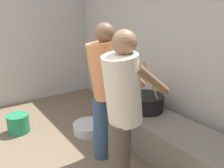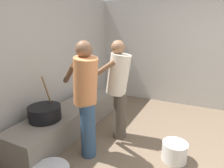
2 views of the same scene
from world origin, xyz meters
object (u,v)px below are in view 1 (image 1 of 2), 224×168
Objects in this scene: cook_in_cream_shirt at (123,108)px; metal_mixing_bowl at (89,128)px; cook_in_orange_shirt at (104,85)px; bucket_green_plastic at (18,123)px; cooking_pot_main at (146,102)px.

cook_in_cream_shirt reaches higher than metal_mixing_bowl.
cook_in_orange_shirt is at bearing -12.03° from metal_mixing_bowl.
bucket_green_plastic reaches higher than metal_mixing_bowl.
cooking_pot_main is 2.21× the size of bucket_green_plastic.
cook_in_cream_shirt is (0.65, -0.87, 0.36)m from cooking_pot_main.
metal_mixing_bowl is (0.57, 0.82, -0.06)m from bucket_green_plastic.
metal_mixing_bowl is at bearing 165.03° from cook_in_cream_shirt.
cooking_pot_main is 1.43× the size of metal_mixing_bowl.
cooking_pot_main is 1.81m from bucket_green_plastic.
cook_in_cream_shirt is 0.99× the size of cook_in_orange_shirt.
cook_in_orange_shirt is (0.06, -0.68, 0.37)m from cooking_pot_main.
cook_in_orange_shirt reaches higher than bucket_green_plastic.
cooking_pot_main is 0.43× the size of cook_in_orange_shirt.
metal_mixing_bowl is at bearing 167.97° from cook_in_orange_shirt.
cook_in_cream_shirt reaches higher than bucket_green_plastic.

